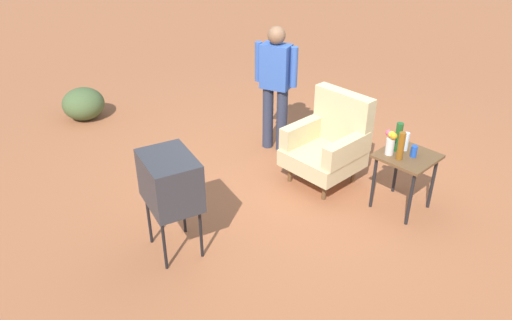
% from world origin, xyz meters
% --- Properties ---
extents(ground_plane, '(60.00, 60.00, 0.00)m').
position_xyz_m(ground_plane, '(0.00, 0.00, 0.00)').
color(ground_plane, '#A05B38').
extents(armchair, '(0.79, 0.79, 1.06)m').
position_xyz_m(armchair, '(0.28, 0.26, 0.50)').
color(armchair, brown).
rests_on(armchair, ground).
extents(side_table, '(0.56, 0.56, 0.66)m').
position_xyz_m(side_table, '(1.22, 0.37, 0.56)').
color(side_table, black).
rests_on(side_table, ground).
extents(tv_on_stand, '(0.69, 0.58, 1.03)m').
position_xyz_m(tv_on_stand, '(0.10, -1.83, 0.78)').
color(tv_on_stand, black).
rests_on(tv_on_stand, ground).
extents(person_standing, '(0.54, 0.33, 1.64)m').
position_xyz_m(person_standing, '(-0.71, 0.37, 0.94)').
color(person_standing, '#2D3347').
rests_on(person_standing, ground).
extents(bottle_wine_green, '(0.07, 0.07, 0.32)m').
position_xyz_m(bottle_wine_green, '(1.09, 0.37, 0.82)').
color(bottle_wine_green, '#1E5623').
rests_on(bottle_wine_green, side_table).
extents(bottle_short_clear, '(0.06, 0.06, 0.20)m').
position_xyz_m(bottle_short_clear, '(1.14, 0.44, 0.76)').
color(bottle_short_clear, silver).
rests_on(bottle_short_clear, side_table).
extents(bottle_tall_amber, '(0.07, 0.07, 0.30)m').
position_xyz_m(bottle_tall_amber, '(1.21, 0.23, 0.81)').
color(bottle_tall_amber, brown).
rests_on(bottle_tall_amber, side_table).
extents(soda_can_blue, '(0.07, 0.07, 0.12)m').
position_xyz_m(soda_can_blue, '(1.28, 0.38, 0.72)').
color(soda_can_blue, blue).
rests_on(soda_can_blue, side_table).
extents(flower_vase, '(0.14, 0.10, 0.27)m').
position_xyz_m(flower_vase, '(1.08, 0.24, 0.80)').
color(flower_vase, silver).
rests_on(flower_vase, side_table).
extents(shrub_mid, '(0.61, 0.61, 0.47)m').
position_xyz_m(shrub_mid, '(-3.35, -1.02, 0.24)').
color(shrub_mid, '#475B33').
rests_on(shrub_mid, ground).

